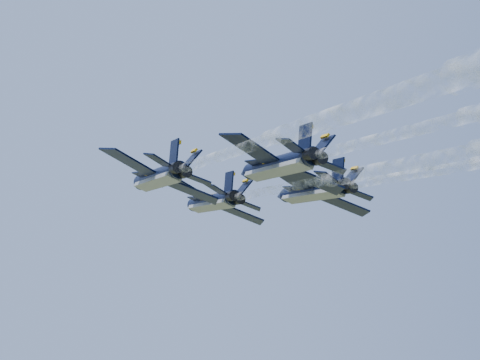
{
  "coord_description": "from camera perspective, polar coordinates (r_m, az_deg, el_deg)",
  "views": [
    {
      "loc": [
        -6.66,
        -88.07,
        83.6
      ],
      "look_at": [
        1.8,
        -0.62,
        103.83
      ],
      "focal_mm": 55.0,
      "sensor_mm": 36.0,
      "label": 1
    }
  ],
  "objects": [
    {
      "name": "jet_lead",
      "position": [
        98.51,
        -2.23,
        -1.72
      ],
      "size": [
        13.58,
        19.51,
        6.09
      ],
      "rotation": [
        0.0,
        0.37,
        0.33
      ],
      "color": "black"
    },
    {
      "name": "jet_left",
      "position": [
        84.81,
        -6.41,
        0.19
      ],
      "size": [
        13.58,
        19.51,
        6.09
      ],
      "rotation": [
        0.0,
        0.37,
        0.33
      ],
      "color": "black"
    },
    {
      "name": "jet_right",
      "position": [
        92.35,
        5.61,
        -0.91
      ],
      "size": [
        13.58,
        19.51,
        6.09
      ],
      "rotation": [
        0.0,
        0.37,
        0.33
      ],
      "color": "black"
    },
    {
      "name": "jet_slot",
      "position": [
        78.94,
        2.92,
        1.12
      ],
      "size": [
        13.58,
        19.51,
        6.09
      ],
      "rotation": [
        0.0,
        0.37,
        0.33
      ],
      "color": "black"
    }
  ]
}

